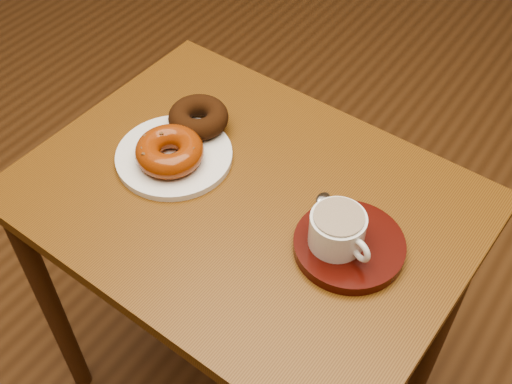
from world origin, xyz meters
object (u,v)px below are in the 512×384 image
Objects in this scene: cafe_table at (247,236)px; saucer at (349,246)px; donut_plate at (174,156)px; coffee_cup at (338,230)px.

cafe_table is 0.22m from saucer.
coffee_cup reaches higher than donut_plate.
coffee_cup is at bearing -143.43° from saucer.
saucer reaches higher than donut_plate.
saucer is at bearing 0.18° from donut_plate.
cafe_table is 0.19m from donut_plate.
donut_plate is at bearing -177.34° from cafe_table.
coffee_cup is (0.18, -0.01, 0.16)m from cafe_table.
donut_plate reaches higher than cafe_table.
donut_plate is (-0.15, -0.00, 0.11)m from cafe_table.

